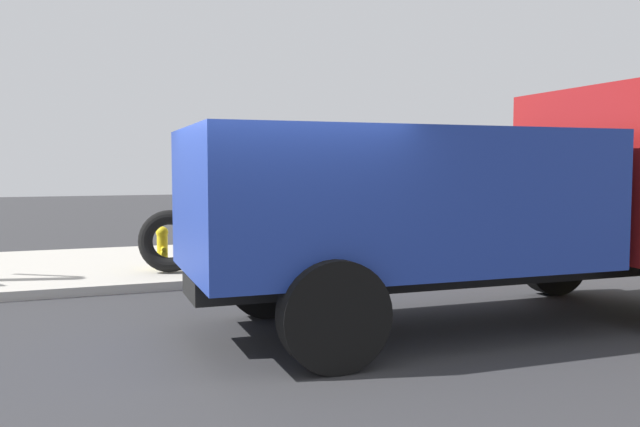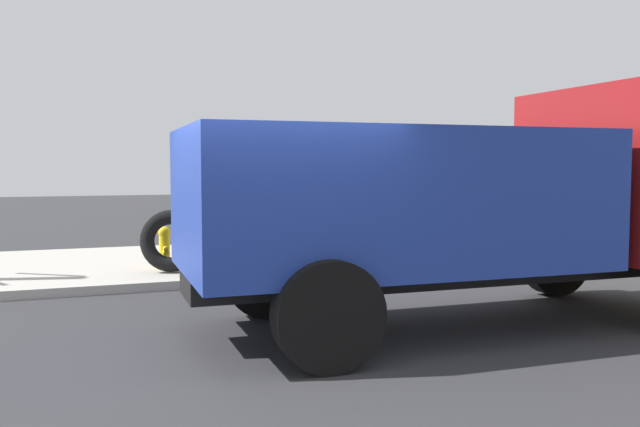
# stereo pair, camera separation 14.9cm
# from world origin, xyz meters

# --- Properties ---
(ground_plane) EXTENTS (80.00, 80.00, 0.00)m
(ground_plane) POSITION_xyz_m (0.00, 0.00, 0.00)
(ground_plane) COLOR #2D2D30
(sidewalk_curb) EXTENTS (36.00, 5.00, 0.15)m
(sidewalk_curb) POSITION_xyz_m (0.00, 6.50, 0.07)
(sidewalk_curb) COLOR #ADA89E
(sidewalk_curb) RESTS_ON ground
(fire_hydrant) EXTENTS (0.22, 0.49, 0.76)m
(fire_hydrant) POSITION_xyz_m (-0.38, 5.40, 0.56)
(fire_hydrant) COLOR yellow
(fire_hydrant) RESTS_ON sidewalk_curb
(loose_tire) EXTENTS (1.14, 0.68, 1.09)m
(loose_tire) POSITION_xyz_m (-0.32, 4.93, 0.70)
(loose_tire) COLOR black
(loose_tire) RESTS_ON sidewalk_curb
(stop_sign) EXTENTS (0.76, 0.08, 2.14)m
(stop_sign) POSITION_xyz_m (2.10, 4.69, 1.63)
(stop_sign) COLOR gray
(stop_sign) RESTS_ON sidewalk_curb
(dump_truck_blue) EXTENTS (7.05, 2.93, 3.00)m
(dump_truck_blue) POSITION_xyz_m (2.93, 0.43, 1.61)
(dump_truck_blue) COLOR #1E3899
(dump_truck_blue) RESTS_ON ground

